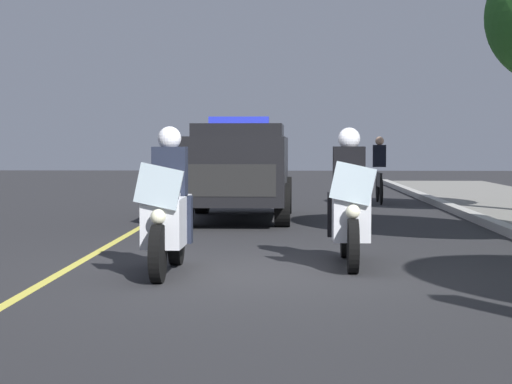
{
  "coord_description": "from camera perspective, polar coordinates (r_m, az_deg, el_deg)",
  "views": [
    {
      "loc": [
        10.77,
        0.4,
        1.52
      ],
      "look_at": [
        -0.84,
        0.0,
        0.9
      ],
      "focal_mm": 64.12,
      "sensor_mm": 36.0,
      "label": 1
    }
  ],
  "objects": [
    {
      "name": "police_motorcycle_lead_left",
      "position": [
        10.71,
        -5.53,
        -1.35
      ],
      "size": [
        2.14,
        0.56,
        1.72
      ],
      "color": "black",
      "rests_on": "ground"
    },
    {
      "name": "cyclist_background",
      "position": [
        23.34,
        7.7,
        1.37
      ],
      "size": [
        1.76,
        0.32,
        1.69
      ],
      "color": "black",
      "rests_on": "ground"
    },
    {
      "name": "police_motorcycle_lead_right",
      "position": [
        11.46,
        5.86,
        -1.07
      ],
      "size": [
        2.14,
        0.56,
        1.72
      ],
      "color": "black",
      "rests_on": "ground"
    },
    {
      "name": "lane_stripe_center",
      "position": [
        11.2,
        -11.8,
        -4.79
      ],
      "size": [
        48.0,
        0.12,
        0.01
      ],
      "primitive_type": "cube",
      "color": "#E0D14C",
      "rests_on": "ground"
    },
    {
      "name": "ground_plane",
      "position": [
        10.88,
        -0.15,
        -4.97
      ],
      "size": [
        80.0,
        80.0,
        0.0
      ],
      "primitive_type": "plane",
      "color": "#28282B"
    },
    {
      "name": "police_suv",
      "position": [
        18.19,
        -1.08,
        1.63
      ],
      "size": [
        4.93,
        2.13,
        2.05
      ],
      "color": "black",
      "rests_on": "ground"
    }
  ]
}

